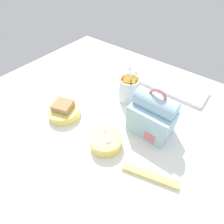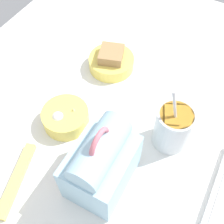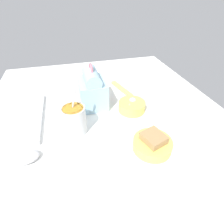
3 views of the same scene
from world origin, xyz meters
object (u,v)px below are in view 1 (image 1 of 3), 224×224
lunch_bag (153,116)px  bento_bowl_sandwich (64,110)px  computer_mouse (131,72)px  bento_bowl_snacks (106,140)px  soup_cup (129,89)px  keyboard (172,86)px  chopstick_case (150,175)px

lunch_bag → bento_bowl_sandwich: (-33.53, -15.50, -5.79)cm
computer_mouse → bento_bowl_snacks: bearing=-67.6°
lunch_bag → bento_bowl_snacks: bearing=-120.5°
soup_cup → computer_mouse: 21.04cm
keyboard → bento_bowl_snacks: bento_bowl_snacks is taller
lunch_bag → bento_bowl_snacks: (-9.59, -16.30, -5.83)cm
lunch_bag → computer_mouse: bearing=134.9°
soup_cup → computer_mouse: (-10.27, 17.82, -4.45)cm
bento_bowl_snacks → keyboard: bearing=84.0°
bento_bowl_sandwich → lunch_bag: bearing=24.8°
soup_cup → keyboard: bearing=58.3°
soup_cup → chopstick_case: soup_cup is taller
keyboard → bento_bowl_snacks: bearing=-96.0°
lunch_bag → chopstick_case: bearing=-60.6°
bento_bowl_snacks → bento_bowl_sandwich: bearing=178.1°
lunch_bag → soup_cup: (-17.49, 10.03, -2.30)cm
lunch_bag → computer_mouse: size_ratio=2.24×
lunch_bag → bento_bowl_sandwich: bearing=-155.2°
bento_bowl_sandwich → chopstick_case: 43.44cm
bento_bowl_sandwich → soup_cup: bearing=57.8°
chopstick_case → keyboard: bearing=106.7°
keyboard → soup_cup: soup_cup is taller
lunch_bag → bento_bowl_sandwich: lunch_bag is taller
bento_bowl_sandwich → keyboard: bearing=58.0°
lunch_bag → bento_bowl_snacks: size_ratio=1.69×
lunch_bag → bento_bowl_sandwich: 37.39cm
keyboard → bento_bowl_sandwich: bearing=-122.0°
lunch_bag → chopstick_case: lunch_bag is taller
lunch_bag → bento_bowl_snacks: 19.79cm
bento_bowl_snacks → computer_mouse: 47.74cm
soup_cup → bento_bowl_sandwich: bearing=-122.2°
computer_mouse → chopstick_case: (37.59, -45.26, -0.72)cm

